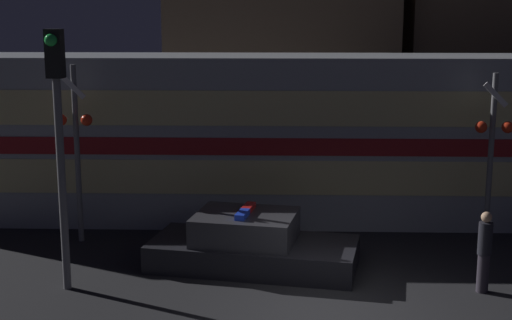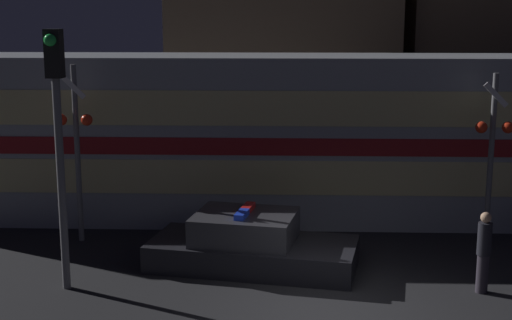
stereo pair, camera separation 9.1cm
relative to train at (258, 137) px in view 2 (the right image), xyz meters
name	(u,v)px [view 2 (the right image)]	position (x,y,z in m)	size (l,w,h in m)	color
ground_plane	(328,312)	(1.48, -6.37, -2.14)	(120.00, 120.00, 0.00)	black
train	(258,137)	(0.00, 0.00, 0.00)	(18.42, 2.89, 4.29)	#999EA5
police_car	(251,246)	(-0.02, -4.04, -1.67)	(4.63, 2.68, 1.29)	black
pedestrian	(484,252)	(4.52, -5.32, -1.32)	(0.27, 0.27, 1.61)	#2D2833
crossing_signal_near	(492,147)	(5.41, -2.42, 0.20)	(0.86, 0.34, 4.02)	slate
crossing_signal_far	(76,141)	(-4.15, -2.41, 0.29)	(0.86, 0.34, 4.19)	slate
traffic_light_corner	(58,122)	(-3.60, -5.41, 1.17)	(0.30, 0.46, 5.04)	slate
building_left	(283,46)	(0.61, 7.65, 2.07)	(7.75, 5.89, 8.43)	brown
building_center	(512,27)	(9.10, 8.62, 2.77)	(8.19, 6.19, 9.82)	brown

